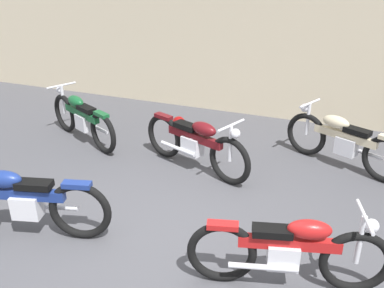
{
  "coord_description": "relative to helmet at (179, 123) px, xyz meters",
  "views": [
    {
      "loc": [
        1.76,
        -3.47,
        2.95
      ],
      "look_at": [
        -0.19,
        1.47,
        0.55
      ],
      "focal_mm": 39.39,
      "sensor_mm": 36.0,
      "label": 1
    }
  ],
  "objects": [
    {
      "name": "ground_plane",
      "position": [
        1.12,
        -3.14,
        -0.12
      ],
      "size": [
        40.0,
        40.0,
        0.0
      ],
      "primitive_type": "plane",
      "color": "#47474C"
    },
    {
      "name": "building_wall",
      "position": [
        1.12,
        1.38,
        1.41
      ],
      "size": [
        18.0,
        0.3,
        3.06
      ],
      "primitive_type": "cube",
      "color": "beige",
      "rests_on": "ground_plane"
    },
    {
      "name": "helmet",
      "position": [
        0.0,
        0.0,
        0.0
      ],
      "size": [
        0.24,
        0.24,
        0.24
      ],
      "primitive_type": "sphere",
      "color": "maroon",
      "rests_on": "ground_plane"
    },
    {
      "name": "motorcycle_red",
      "position": [
        2.57,
        -3.32,
        0.29
      ],
      "size": [
        1.87,
        0.72,
        0.86
      ],
      "rotation": [
        0.0,
        0.0,
        0.27
      ],
      "color": "black",
      "rests_on": "ground_plane"
    },
    {
      "name": "motorcycle_green",
      "position": [
        -1.31,
        -1.1,
        0.3
      ],
      "size": [
        1.8,
        0.98,
        0.87
      ],
      "rotation": [
        0.0,
        0.0,
        2.7
      ],
      "color": "black",
      "rests_on": "ground_plane"
    },
    {
      "name": "motorcycle_cream",
      "position": [
        2.87,
        -0.48,
        0.3
      ],
      "size": [
        1.82,
        0.96,
        0.88
      ],
      "rotation": [
        0.0,
        0.0,
        2.72
      ],
      "color": "black",
      "rests_on": "ground_plane"
    },
    {
      "name": "motorcycle_maroon",
      "position": [
        0.86,
        -1.38,
        0.31
      ],
      "size": [
        1.9,
        0.89,
        0.89
      ],
      "rotation": [
        0.0,
        0.0,
        -0.36
      ],
      "color": "black",
      "rests_on": "ground_plane"
    },
    {
      "name": "motorcycle_blue",
      "position": [
        -0.37,
        -3.58,
        0.32
      ],
      "size": [
        1.98,
        0.77,
        0.91
      ],
      "rotation": [
        0.0,
        0.0,
        3.41
      ],
      "color": "black",
      "rests_on": "ground_plane"
    }
  ]
}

